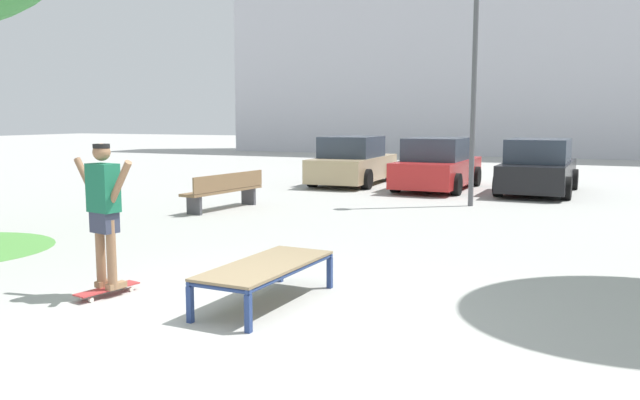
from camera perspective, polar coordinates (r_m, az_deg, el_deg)
ground_plane at (r=6.69m, az=-6.89°, el=-10.83°), size 120.00×120.00×0.00m
building_facade at (r=37.70m, az=18.12°, el=15.23°), size 34.55×4.00×14.99m
skate_box at (r=7.24m, az=-4.80°, el=-6.00°), size 0.85×1.93×0.46m
skateboard at (r=8.01m, az=-18.32°, el=-7.53°), size 0.35×0.82×0.09m
skater at (r=7.82m, az=-18.61°, el=-0.46°), size 1.00×0.34×1.69m
car_tan at (r=20.18m, az=2.94°, el=3.37°), size 2.04×4.26×1.50m
car_red at (r=19.01m, az=10.38°, el=3.02°), size 1.99×4.24×1.50m
car_black at (r=18.73m, az=18.78°, el=2.69°), size 2.00×4.24×1.50m
park_bench at (r=14.73m, az=-8.45°, el=0.89°), size 0.74×2.44×0.83m
light_post at (r=15.59m, az=13.61°, el=13.56°), size 0.36×0.36×5.83m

